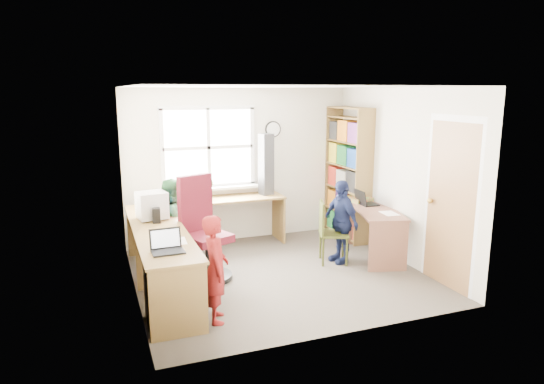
# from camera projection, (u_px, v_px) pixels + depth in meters

# --- Properties ---
(room) EXTENTS (3.64, 3.44, 2.44)m
(room) POSITION_uv_depth(u_px,v_px,m) (277.00, 181.00, 6.18)
(room) COLOR #413B33
(room) RESTS_ON ground
(l_desk) EXTENTS (2.38, 2.95, 0.75)m
(l_desk) POSITION_uv_depth(u_px,v_px,m) (181.00, 260.00, 5.53)
(l_desk) COLOR olive
(l_desk) RESTS_ON ground
(right_desk) EXTENTS (0.88, 1.32, 0.70)m
(right_desk) POSITION_uv_depth(u_px,v_px,m) (376.00, 223.00, 6.90)
(right_desk) COLOR brown
(right_desk) RESTS_ON ground
(bookshelf) EXTENTS (0.30, 1.02, 2.10)m
(bookshelf) POSITION_uv_depth(u_px,v_px,m) (348.00, 176.00, 7.78)
(bookshelf) COLOR olive
(bookshelf) RESTS_ON ground
(swivel_chair) EXTENTS (0.80, 0.80, 1.31)m
(swivel_chair) POSITION_uv_depth(u_px,v_px,m) (203.00, 235.00, 6.13)
(swivel_chair) COLOR black
(swivel_chair) RESTS_ON ground
(wooden_chair) EXTENTS (0.48, 0.48, 0.87)m
(wooden_chair) POSITION_uv_depth(u_px,v_px,m) (329.00, 230.00, 6.68)
(wooden_chair) COLOR #353C14
(wooden_chair) RESTS_ON ground
(crt_monitor) EXTENTS (0.40, 0.37, 0.35)m
(crt_monitor) POSITION_uv_depth(u_px,v_px,m) (152.00, 205.00, 6.14)
(crt_monitor) COLOR silver
(crt_monitor) RESTS_ON l_desk
(laptop_left) EXTENTS (0.33, 0.28, 0.22)m
(laptop_left) POSITION_uv_depth(u_px,v_px,m) (167.00, 246.00, 4.93)
(laptop_left) COLOR black
(laptop_left) RESTS_ON l_desk
(laptop_right) EXTENTS (0.28, 0.34, 0.23)m
(laptop_right) POSITION_uv_depth(u_px,v_px,m) (365.00, 201.00, 7.16)
(laptop_right) COLOR black
(laptop_right) RESTS_ON right_desk
(speaker_a) EXTENTS (0.10, 0.10, 0.19)m
(speaker_a) POSITION_uv_depth(u_px,v_px,m) (156.00, 216.00, 5.97)
(speaker_a) COLOR black
(speaker_a) RESTS_ON l_desk
(speaker_b) EXTENTS (0.10, 0.10, 0.19)m
(speaker_b) POSITION_uv_depth(u_px,v_px,m) (151.00, 207.00, 6.38)
(speaker_b) COLOR black
(speaker_b) RESTS_ON l_desk
(cd_tower) EXTENTS (0.23, 0.21, 0.95)m
(cd_tower) POSITION_uv_depth(u_px,v_px,m) (266.00, 164.00, 7.53)
(cd_tower) COLOR black
(cd_tower) RESTS_ON l_desk
(game_box) EXTENTS (0.39, 0.39, 0.06)m
(game_box) POSITION_uv_depth(u_px,v_px,m) (359.00, 199.00, 7.38)
(game_box) COLOR red
(game_box) RESTS_ON right_desk
(paper_a) EXTENTS (0.21, 0.29, 0.00)m
(paper_a) POSITION_uv_depth(u_px,v_px,m) (177.00, 241.00, 5.26)
(paper_a) COLOR white
(paper_a) RESTS_ON l_desk
(paper_b) EXTENTS (0.22, 0.29, 0.00)m
(paper_b) POSITION_uv_depth(u_px,v_px,m) (389.00, 213.00, 6.65)
(paper_b) COLOR white
(paper_b) RESTS_ON right_desk
(potted_plant) EXTENTS (0.19, 0.16, 0.30)m
(potted_plant) POSITION_uv_depth(u_px,v_px,m) (208.00, 190.00, 7.24)
(potted_plant) COLOR #338041
(potted_plant) RESTS_ON l_desk
(person_red) EXTENTS (0.34, 0.45, 1.13)m
(person_red) POSITION_uv_depth(u_px,v_px,m) (216.00, 269.00, 4.95)
(person_red) COLOR maroon
(person_red) RESTS_ON ground
(person_green) EXTENTS (0.59, 0.68, 1.22)m
(person_green) POSITION_uv_depth(u_px,v_px,m) (174.00, 223.00, 6.49)
(person_green) COLOR #296734
(person_green) RESTS_ON ground
(person_navy) EXTENTS (0.39, 0.72, 1.16)m
(person_navy) POSITION_uv_depth(u_px,v_px,m) (341.00, 221.00, 6.70)
(person_navy) COLOR #161E45
(person_navy) RESTS_ON ground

